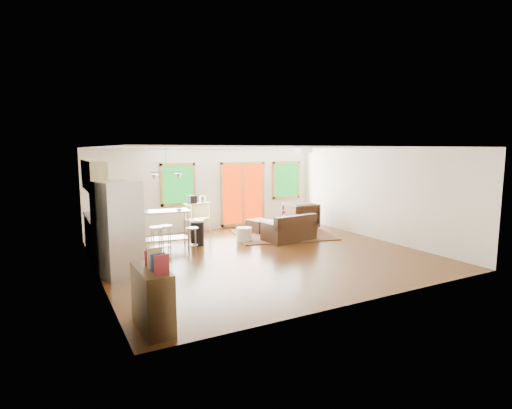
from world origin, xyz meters
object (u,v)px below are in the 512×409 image
rug (283,234)px  refrigerator (118,229)px  armchair (300,215)px  loveseat (290,230)px  island (158,223)px  kitchen_cart (197,207)px  coffee_table (280,223)px  ottoman (259,226)px

rug → refrigerator: 5.38m
rug → armchair: size_ratio=2.97×
loveseat → refrigerator: 4.91m
rug → island: (-3.74, 0.03, 0.67)m
loveseat → kitchen_cart: kitchen_cart is taller
loveseat → refrigerator: refrigerator is taller
armchair → refrigerator: (-5.96, -2.25, 0.49)m
island → coffee_table: bearing=1.8°
coffee_table → island: island is taller
refrigerator → kitchen_cart: bearing=30.6°
loveseat → coffee_table: bearing=69.5°
coffee_table → kitchen_cart: (-2.14, 1.41, 0.44)m
refrigerator → loveseat: bearing=-6.9°
rug → coffee_table: (-0.01, 0.15, 0.34)m
loveseat → armchair: bearing=39.4°
loveseat → armchair: size_ratio=1.58×
armchair → kitchen_cart: (-3.12, 1.07, 0.32)m
rug → island: size_ratio=1.71×
ottoman → refrigerator: bearing=-152.0°
refrigerator → ottoman: bearing=9.1°
loveseat → rug: bearing=66.0°
loveseat → island: bearing=161.0°
refrigerator → island: refrigerator is taller
loveseat → island: island is taller
coffee_table → refrigerator: size_ratio=0.56×
armchair → ottoman: size_ratio=1.57×
coffee_table → refrigerator: (-4.98, -1.90, 0.61)m
refrigerator → island: 2.20m
ottoman → kitchen_cart: kitchen_cart is taller
rug → refrigerator: (-5.00, -1.76, 0.95)m
island → kitchen_cart: bearing=44.1°
loveseat → ottoman: (-0.22, 1.40, -0.10)m
coffee_table → ottoman: (-0.45, 0.51, -0.15)m
rug → ottoman: bearing=125.2°
armchair → coffee_table: bearing=21.5°
kitchen_cart → refrigerator: bearing=-130.6°
ottoman → refrigerator: size_ratio=0.31×
rug → coffee_table: coffee_table is taller
ottoman → loveseat: bearing=-80.9°
loveseat → coffee_table: 0.92m
rug → ottoman: ottoman is taller
rug → coffee_table: 0.37m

